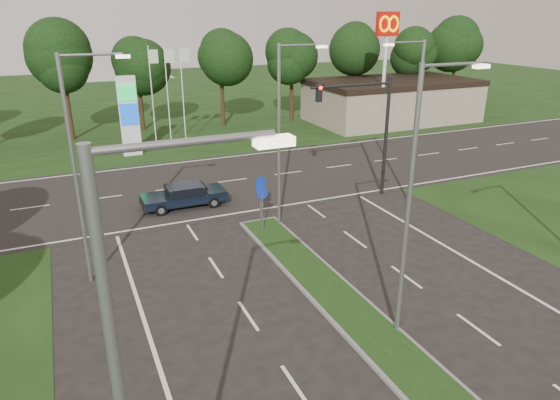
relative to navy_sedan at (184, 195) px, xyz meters
name	(u,v)px	position (x,y,z in m)	size (l,w,h in m)	color
verge_far	(140,106)	(2.97, 34.32, -0.68)	(160.00, 50.00, 0.02)	black
cross_road	(218,183)	(2.97, 3.32, -0.68)	(160.00, 12.00, 0.02)	black
median_kerb	(414,374)	(2.97, -16.68, -0.62)	(2.00, 26.00, 0.12)	slate
commercial_building	(392,101)	(24.97, 15.32, 1.32)	(16.00, 9.00, 4.00)	gray
streetlight_median_near	(415,193)	(3.97, -14.68, 4.40)	(2.53, 0.22, 9.00)	gray
streetlight_median_far	(283,129)	(3.97, -4.68, 4.40)	(2.53, 0.22, 9.00)	gray
streetlight_left_far	(79,161)	(-5.33, -6.68, 4.40)	(2.53, 0.22, 9.00)	gray
streetlight_right_far	(414,116)	(11.77, -4.68, 4.40)	(2.53, 0.22, 9.00)	gray
traffic_signal	(368,119)	(10.16, -2.68, 3.97)	(5.10, 0.42, 7.00)	black
median_signs	(261,195)	(2.97, -4.28, 1.03)	(1.16, 1.76, 2.38)	gray
gas_pylon	(132,114)	(-0.82, 12.37, 2.52)	(5.80, 1.26, 8.00)	silver
mcdonalds_sign	(387,41)	(20.97, 11.30, 7.31)	(2.20, 0.47, 10.40)	silver
treeline_far	(161,55)	(3.07, 19.26, 6.15)	(6.00, 6.00, 9.90)	black
navy_sedan	(184,195)	(0.00, 0.00, 0.00)	(4.61, 1.94, 1.26)	black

